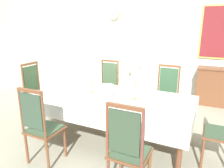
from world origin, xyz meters
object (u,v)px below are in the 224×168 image
Objects in this scene: bowl_near_left at (47,95)px; mounted_clock at (114,15)px; dining_table at (113,100)px; chair_north_b at (166,95)px; chair_south_b at (128,148)px; spoon_primary at (43,94)px; chair_south_a at (41,125)px; bowl_near_right at (79,101)px; chair_north_a at (107,87)px; soup_tureen at (108,89)px; candlestick_west at (92,84)px; candlestick_east at (135,90)px; chair_head_west at (37,93)px; spoon_secondary at (75,100)px.

mounted_clock is (-0.33, 3.26, 1.37)m from bowl_near_left.
chair_north_b reaches higher than dining_table.
chair_south_b is 6.56× the size of spoon_primary.
bowl_near_left is at bearing 124.02° from chair_south_a.
mounted_clock reaches higher than bowl_near_right.
chair_north_a is 1.17m from soup_tureen.
candlestick_west is at bearing 43.70° from chair_north_b.
chair_head_west is at bearing 180.00° from candlestick_east.
chair_south_b is (1.27, -0.00, 0.00)m from chair_south_a.
chair_south_b is at bearing -62.58° from mounted_clock.
mounted_clock reaches higher than soup_tureen.
candlestick_west reaches higher than bowl_near_right.
chair_head_west is (-2.33, -1.00, 0.01)m from chair_north_b.
spoon_secondary is (-0.35, -0.43, -0.10)m from soup_tureen.
spoon_primary is at bearing 71.88° from chair_north_a.
mounted_clock is (0.36, 2.80, 1.57)m from chair_head_west.
dining_table is 14.10× the size of spoon_secondary.
chair_south_a is 0.99× the size of chair_south_b.
soup_tureen is at bearing 180.00° from dining_table.
chair_north_b is 3.05× the size of candlestick_east.
chair_south_b is at bearing -18.31° from bowl_near_left.
chair_head_west is 3.23m from mounted_clock.
bowl_near_right is at bearing 55.48° from chair_north_b.
soup_tureen is 1.88× the size of bowl_near_right.
mounted_clock reaches higher than candlestick_east.
dining_table is 8.37× the size of mounted_clock.
chair_head_west is 6.84× the size of spoon_primary.
chair_north_a reaches higher than candlestick_west.
candlestick_west is at bearing 90.00° from chair_head_west.
chair_head_west is 8.38× the size of bowl_near_right.
bowl_near_right is at bearing 100.47° from chair_north_a.
chair_north_b reaches higher than bowl_near_left.
candlestick_west is 2.36× the size of bowl_near_left.
chair_north_b is at bearing 51.01° from spoon_secondary.
chair_south_b is (0.67, -1.00, -0.12)m from dining_table.
spoon_primary reaches higher than dining_table.
spoon_secondary is at bearing 52.36° from chair_north_b.
candlestick_east is 2.13× the size of spoon_secondary.
candlestick_east is at bearing 45.39° from chair_south_a.
dining_table is 2.23× the size of chair_south_a.
chair_north_a is at bearing 75.92° from bowl_near_left.
chair_head_west reaches higher than chair_south_b.
chair_south_b is at bearing -1.89° from spoon_primary.
spoon_secondary is (-0.06, -0.43, -0.15)m from candlestick_west.
dining_table is 1.21m from chair_north_b.
bowl_near_left is (-0.89, -0.46, -0.08)m from soup_tureen.
bowl_near_left is (-0.37, -1.46, 0.21)m from chair_north_a.
spoon_primary is (-0.69, -0.43, -0.15)m from candlestick_west.
candlestick_east reaches higher than spoon_secondary.
spoon_secondary is at bearing -129.19° from soup_tureen.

